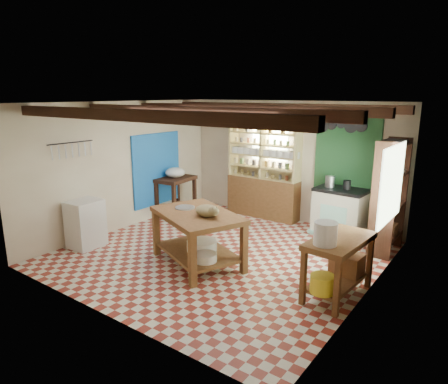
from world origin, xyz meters
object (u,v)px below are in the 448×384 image
Objects in this scene: work_table at (198,238)px; prep_table at (176,196)px; right_counter at (338,267)px; white_cabinet at (86,224)px; cat at (207,211)px; stove at (340,212)px.

work_table is 1.72× the size of prep_table.
white_cabinet is at bearing -163.56° from right_counter.
cat is (2.38, -1.83, 0.52)m from prep_table.
prep_table is 4.62m from right_counter.
right_counter is at bearing 23.21° from cat.
work_table is 2.23m from white_cabinet.
prep_table is 3.04m from cat.
white_cabinet is at bearing -153.83° from cat.
cat reaches higher than work_table.
stove is at bearing 85.99° from work_table.
right_counter is (4.38, -1.47, -0.03)m from prep_table.
white_cabinet is at bearing -95.42° from prep_table.
prep_table is 1.03× the size of white_cabinet.
right_counter is at bearing 9.12° from white_cabinet.
work_table is 2.77m from prep_table.
cat reaches higher than right_counter.
white_cabinet reaches higher than right_counter.
cat is (-2.00, -0.36, 0.55)m from right_counter.
work_table is at bearing -113.55° from stove.
right_counter is 2.11m from cat.
stove reaches higher than right_counter.
prep_table reaches higher than right_counter.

